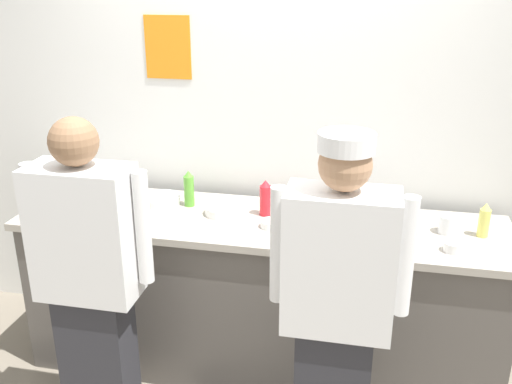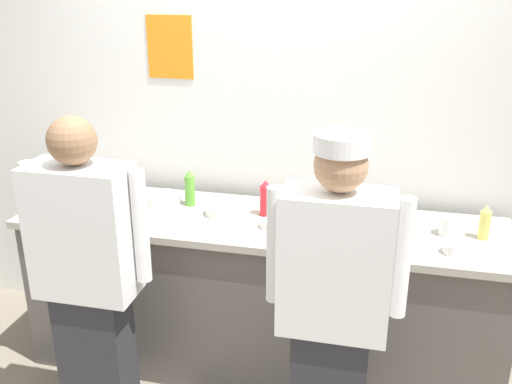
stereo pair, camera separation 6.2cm
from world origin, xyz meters
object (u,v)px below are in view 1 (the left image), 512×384
object	(u,v)px
ramekin_yellow_sauce	(304,208)
deli_cup	(448,224)
chef_near_left	(90,280)
sheet_tray	(92,205)
squeeze_bottle_spare	(265,198)
ramekin_orange_sauce	(271,223)
squeeze_bottle_secondary	(189,189)
plate_stack_rear	(161,200)
squeeze_bottle_primary	(484,221)
mixing_bowl_steel	(368,217)
chef_center	(337,307)
plate_stack_front	(223,210)
ramekin_green_sauce	(145,217)
ramekin_red_sauce	(453,246)

from	to	relation	value
ramekin_yellow_sauce	deli_cup	size ratio (longest dim) A/B	0.98
chef_near_left	sheet_tray	bearing A→B (deg)	115.64
squeeze_bottle_spare	ramekin_orange_sauce	size ratio (longest dim) A/B	1.87
squeeze_bottle_secondary	ramekin_yellow_sauce	xyz separation A→B (m)	(0.65, 0.04, -0.08)
plate_stack_rear	ramekin_orange_sauce	size ratio (longest dim) A/B	2.01
sheet_tray	ramekin_orange_sauce	distance (m)	1.05
squeeze_bottle_primary	squeeze_bottle_secondary	world-z (taller)	squeeze_bottle_secondary
mixing_bowl_steel	squeeze_bottle_primary	world-z (taller)	squeeze_bottle_primary
squeeze_bottle_primary	squeeze_bottle_secondary	bearing A→B (deg)	176.92
chef_center	plate_stack_front	size ratio (longest dim) A/B	8.02
deli_cup	ramekin_yellow_sauce	bearing A→B (deg)	171.08
mixing_bowl_steel	plate_stack_front	bearing A→B (deg)	177.18
plate_stack_rear	squeeze_bottle_secondary	distance (m)	0.19
sheet_tray	ramekin_green_sauce	size ratio (longest dim) A/B	4.29
squeeze_bottle_secondary	ramekin_orange_sauce	distance (m)	0.55
chef_center	squeeze_bottle_primary	size ratio (longest dim) A/B	9.01
sheet_tray	deli_cup	distance (m)	1.94
deli_cup	squeeze_bottle_primary	bearing A→B (deg)	-1.68
chef_near_left	squeeze_bottle_primary	size ratio (longest dim) A/B	9.02
chef_near_left	ramekin_green_sauce	world-z (taller)	chef_near_left
plate_stack_front	deli_cup	size ratio (longest dim) A/B	2.13
plate_stack_front	squeeze_bottle_spare	world-z (taller)	squeeze_bottle_spare
plate_stack_rear	squeeze_bottle_secondary	bearing A→B (deg)	2.12
mixing_bowl_steel	ramekin_yellow_sauce	bearing A→B (deg)	156.05
mixing_bowl_steel	chef_center	bearing A→B (deg)	-98.56
ramekin_red_sauce	sheet_tray	bearing A→B (deg)	175.58
squeeze_bottle_primary	deli_cup	bearing A→B (deg)	178.32
chef_center	squeeze_bottle_primary	bearing A→B (deg)	46.55
plate_stack_front	squeeze_bottle_secondary	size ratio (longest dim) A/B	0.96
plate_stack_rear	deli_cup	size ratio (longest dim) A/B	2.30
sheet_tray	squeeze_bottle_primary	distance (m)	2.12
squeeze_bottle_secondary	ramekin_red_sauce	bearing A→B (deg)	-11.69
squeeze_bottle_primary	ramekin_green_sauce	distance (m)	1.75
plate_stack_rear	ramekin_yellow_sauce	size ratio (longest dim) A/B	2.34
sheet_tray	deli_cup	xyz separation A→B (m)	(1.94, 0.06, 0.04)
plate_stack_rear	ramekin_red_sauce	xyz separation A→B (m)	(1.58, -0.29, 0.00)
squeeze_bottle_primary	squeeze_bottle_spare	size ratio (longest dim) A/B	0.89
squeeze_bottle_secondary	ramekin_green_sauce	bearing A→B (deg)	-120.82
mixing_bowl_steel	squeeze_bottle_primary	distance (m)	0.57
chef_near_left	squeeze_bottle_primary	world-z (taller)	chef_near_left
squeeze_bottle_primary	squeeze_bottle_spare	xyz separation A→B (m)	(-1.13, 0.04, 0.01)
sheet_tray	squeeze_bottle_primary	world-z (taller)	squeeze_bottle_primary
squeeze_bottle_secondary	chef_near_left	bearing A→B (deg)	-106.24
mixing_bowl_steel	plate_stack_rear	bearing A→B (deg)	174.54
ramekin_yellow_sauce	plate_stack_front	bearing A→B (deg)	-164.75
plate_stack_front	ramekin_green_sauce	xyz separation A→B (m)	(-0.38, -0.19, 0.00)
chef_center	ramekin_green_sauce	world-z (taller)	chef_center
ramekin_orange_sauce	mixing_bowl_steel	bearing A→B (deg)	8.98
chef_near_left	ramekin_green_sauce	bearing A→B (deg)	82.65
chef_near_left	ramekin_green_sauce	distance (m)	0.53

